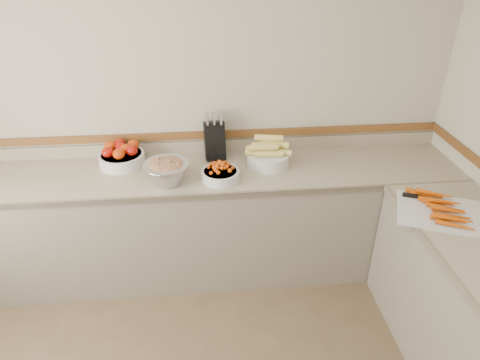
{
  "coord_description": "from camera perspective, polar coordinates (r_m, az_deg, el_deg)",
  "views": [
    {
      "loc": [
        0.12,
        -1.07,
        2.4
      ],
      "look_at": [
        0.35,
        1.35,
        1.0
      ],
      "focal_mm": 32.0,
      "sensor_mm": 36.0,
      "label": 1
    }
  ],
  "objects": [
    {
      "name": "knife_block",
      "position": [
        3.26,
        -3.41,
        5.43
      ],
      "size": [
        0.17,
        0.2,
        0.37
      ],
      "color": "black",
      "rests_on": "counter_back"
    },
    {
      "name": "rhubarb_bowl",
      "position": [
        2.97,
        -9.73,
        1.22
      ],
      "size": [
        0.32,
        0.32,
        0.18
      ],
      "color": "#B2B2BA",
      "rests_on": "counter_back"
    },
    {
      "name": "counter_back",
      "position": [
        3.37,
        -6.5,
        -5.58
      ],
      "size": [
        4.0,
        0.65,
        1.08
      ],
      "color": "gray",
      "rests_on": "ground_plane"
    },
    {
      "name": "cutting_board",
      "position": [
        2.92,
        25.21,
        -3.62
      ],
      "size": [
        0.63,
        0.57,
        0.07
      ],
      "color": "beige",
      "rests_on": "counter_right"
    },
    {
      "name": "tomato_bowl",
      "position": [
        3.3,
        -15.5,
        3.16
      ],
      "size": [
        0.34,
        0.34,
        0.17
      ],
      "color": "silver",
      "rests_on": "counter_back"
    },
    {
      "name": "cherry_tomato_bowl",
      "position": [
        2.99,
        -2.62,
        0.91
      ],
      "size": [
        0.27,
        0.27,
        0.14
      ],
      "color": "silver",
      "rests_on": "counter_back"
    },
    {
      "name": "back_wall",
      "position": [
        3.26,
        -7.34,
        10.0
      ],
      "size": [
        4.0,
        0.0,
        4.0
      ],
      "primitive_type": "plane",
      "rotation": [
        1.57,
        0.0,
        0.0
      ],
      "color": "#B1A892",
      "rests_on": "ground_plane"
    },
    {
      "name": "corn_bowl",
      "position": [
        3.17,
        3.75,
        3.27
      ],
      "size": [
        0.35,
        0.32,
        0.23
      ],
      "color": "silver",
      "rests_on": "counter_back"
    }
  ]
}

